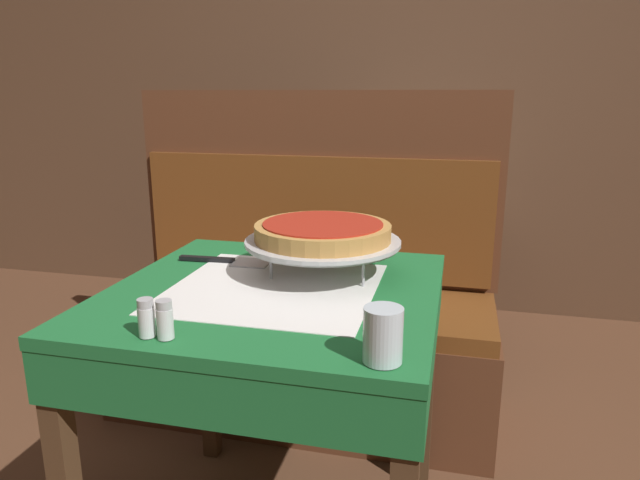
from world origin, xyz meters
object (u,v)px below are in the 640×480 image
(deep_dish_pizza, at_px, (323,231))
(dining_table_front, at_px, (275,325))
(water_glass_near, at_px, (383,335))
(pizza_pan_stand, at_px, (323,243))
(pepper_shaker, at_px, (165,320))
(condiment_caddy, at_px, (390,174))
(salt_shaker, at_px, (146,318))
(dining_table_rear, at_px, (403,212))
(booth_bench, at_px, (304,324))
(pizza_server, at_px, (228,261))

(deep_dish_pizza, bearing_deg, dining_table_front, -126.07)
(water_glass_near, bearing_deg, pizza_pan_stand, 115.45)
(water_glass_near, relative_size, pepper_shaker, 1.29)
(condiment_caddy, bearing_deg, pepper_shaker, -95.49)
(salt_shaker, bearing_deg, dining_table_rear, 80.62)
(booth_bench, bearing_deg, pizza_server, -95.86)
(salt_shaker, relative_size, condiment_caddy, 0.42)
(pizza_server, bearing_deg, condiment_caddy, 79.57)
(water_glass_near, bearing_deg, salt_shaker, -179.76)
(salt_shaker, height_order, pepper_shaker, same)
(salt_shaker, bearing_deg, dining_table_front, 66.01)
(dining_table_rear, relative_size, pizza_pan_stand, 1.93)
(deep_dish_pizza, height_order, pizza_server, deep_dish_pizza)
(dining_table_rear, height_order, condiment_caddy, condiment_caddy)
(water_glass_near, relative_size, condiment_caddy, 0.55)
(water_glass_near, bearing_deg, pizza_server, 134.99)
(pizza_server, distance_m, pepper_shaker, 0.52)
(pizza_server, distance_m, salt_shaker, 0.51)
(pizza_server, xyz_separation_m, water_glass_near, (0.51, -0.51, 0.05))
(water_glass_near, xyz_separation_m, condiment_caddy, (-0.23, 2.00, 0.01))
(pepper_shaker, bearing_deg, dining_table_rear, 81.79)
(pizza_server, distance_m, water_glass_near, 0.72)
(dining_table_front, distance_m, water_glass_near, 0.48)
(dining_table_rear, xyz_separation_m, condiment_caddy, (-0.08, 0.10, 0.18))
(dining_table_rear, xyz_separation_m, water_glass_near, (0.15, -1.91, 0.17))
(pizza_pan_stand, bearing_deg, booth_bench, 109.78)
(dining_table_front, bearing_deg, salt_shaker, -113.99)
(dining_table_rear, relative_size, pepper_shaker, 10.02)
(dining_table_rear, bearing_deg, dining_table_front, -96.00)
(pizza_server, bearing_deg, salt_shaker, -85.16)
(dining_table_front, bearing_deg, dining_table_rear, 84.00)
(booth_bench, xyz_separation_m, pepper_shaker, (0.02, -1.09, 0.46))
(dining_table_rear, bearing_deg, deep_dish_pizza, -92.86)
(dining_table_rear, height_order, pizza_server, pizza_server)
(water_glass_near, bearing_deg, dining_table_front, 133.01)
(salt_shaker, xyz_separation_m, condiment_caddy, (0.23, 2.01, 0.02))
(dining_table_front, height_order, salt_shaker, salt_shaker)
(dining_table_rear, bearing_deg, salt_shaker, -99.38)
(pepper_shaker, bearing_deg, pizza_server, 99.26)
(dining_table_front, distance_m, pizza_server, 0.28)
(booth_bench, bearing_deg, pizza_pan_stand, -70.22)
(booth_bench, height_order, condiment_caddy, booth_bench)
(condiment_caddy, bearing_deg, pizza_server, -100.43)
(dining_table_rear, distance_m, pepper_shaker, 1.93)
(booth_bench, relative_size, water_glass_near, 14.49)
(pizza_pan_stand, height_order, deep_dish_pizza, deep_dish_pizza)
(pizza_pan_stand, distance_m, water_glass_near, 0.51)
(deep_dish_pizza, bearing_deg, dining_table_rear, 87.14)
(booth_bench, height_order, pizza_pan_stand, booth_bench)
(pizza_server, bearing_deg, pizza_pan_stand, -8.64)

